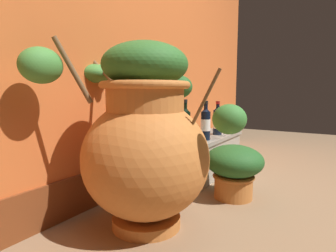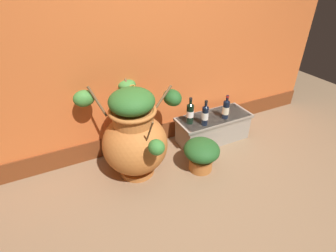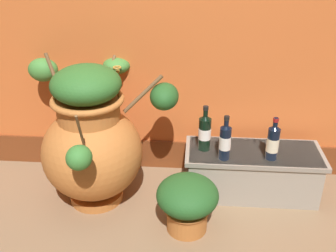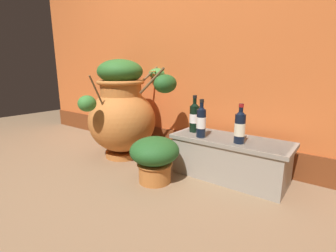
{
  "view_description": "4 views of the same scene",
  "coord_description": "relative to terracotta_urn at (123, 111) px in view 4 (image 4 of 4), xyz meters",
  "views": [
    {
      "loc": [
        -1.5,
        -0.11,
        0.67
      ],
      "look_at": [
        0.1,
        0.87,
        0.44
      ],
      "focal_mm": 30.48,
      "sensor_mm": 36.0,
      "label": 1
    },
    {
      "loc": [
        -1.02,
        -1.25,
        1.8
      ],
      "look_at": [
        -0.01,
        0.8,
        0.37
      ],
      "focal_mm": 27.92,
      "sensor_mm": 36.0,
      "label": 2
    },
    {
      "loc": [
        0.22,
        -1.37,
        1.6
      ],
      "look_at": [
        0.05,
        0.83,
        0.47
      ],
      "focal_mm": 42.33,
      "sensor_mm": 36.0,
      "label": 3
    },
    {
      "loc": [
        1.27,
        -0.84,
        0.81
      ],
      "look_at": [
        0.06,
        0.78,
        0.34
      ],
      "focal_mm": 26.03,
      "sensor_mm": 36.0,
      "label": 4
    }
  ],
  "objects": [
    {
      "name": "wine_bottle_right",
      "position": [
        0.8,
        0.04,
        0.0
      ],
      "size": [
        0.07,
        0.07,
        0.29
      ],
      "color": "black",
      "rests_on": "stone_ledge"
    },
    {
      "name": "terracotta_urn",
      "position": [
        0.0,
        0.0,
        0.0
      ],
      "size": [
        0.97,
        0.99,
        0.9
      ],
      "color": "#C17033",
      "rests_on": "ground_plane"
    },
    {
      "name": "back_wall",
      "position": [
        0.4,
        0.5,
        0.85
      ],
      "size": [
        4.4,
        0.33,
        2.6
      ],
      "color": "#D6662D",
      "rests_on": "ground_plane"
    },
    {
      "name": "ground_plane",
      "position": [
        0.4,
        -0.7,
        -0.44
      ],
      "size": [
        7.0,
        7.0,
        0.0
      ],
      "primitive_type": "plane",
      "color": "#896B4C"
    },
    {
      "name": "wine_bottle_middle",
      "position": [
        1.09,
        0.06,
        -0.0
      ],
      "size": [
        0.07,
        0.07,
        0.28
      ],
      "color": "black",
      "rests_on": "stone_ledge"
    },
    {
      "name": "wine_bottle_left",
      "position": [
        0.68,
        0.14,
        0.01
      ],
      "size": [
        0.08,
        0.08,
        0.3
      ],
      "color": "black",
      "rests_on": "stone_ledge"
    },
    {
      "name": "stone_ledge",
      "position": [
        1.0,
        0.14,
        -0.27
      ],
      "size": [
        0.87,
        0.36,
        0.31
      ],
      "color": "#9E9384",
      "rests_on": "ground_plane"
    },
    {
      "name": "potted_shrub",
      "position": [
        0.59,
        -0.25,
        -0.24
      ],
      "size": [
        0.36,
        0.37,
        0.34
      ],
      "color": "#C17033",
      "rests_on": "ground_plane"
    }
  ]
}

